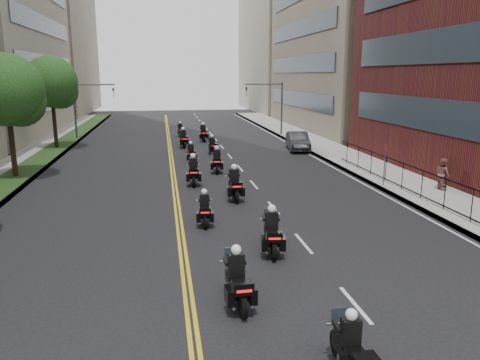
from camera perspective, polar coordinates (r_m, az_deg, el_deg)
The scene contains 23 objects.
sidewalk_right at distance 35.02m, azimuth 14.36°, elevation 1.97°, with size 4.00×90.00×0.15m, color gray.
sidewalk_left at distance 33.60m, azimuth -26.50°, elevation 0.57°, with size 4.00×90.00×0.15m, color gray.
grass_strip at distance 33.36m, azimuth -25.20°, elevation 0.79°, with size 2.00×90.00×0.04m, color #163513.
building_right_far at distance 87.92m, azimuth 6.40°, elevation 17.01°, with size 15.00×28.00×26.00m, color #AC9D8B.
building_left_far at distance 87.04m, azimuth -23.65°, elevation 16.10°, with size 16.00×28.00×26.00m, color gray.
iron_fence at distance 23.25m, azimuth 25.01°, elevation -2.12°, with size 0.05×28.00×1.50m.
traffic_signal_right at distance 49.89m, azimuth 4.04°, elevation 9.65°, with size 4.09×0.20×5.60m.
traffic_signal_left at distance 49.11m, azimuth -18.45°, elevation 8.98°, with size 4.09×0.20×5.60m.
motorcycle_1 at distance 10.90m, azimuth 13.49°, elevation -19.68°, with size 0.48×2.09×1.55m.
motorcycle_2 at distance 13.46m, azimuth -0.34°, elevation -12.33°, with size 0.56×2.37×1.75m.
motorcycle_3 at distance 17.17m, azimuth 3.90°, elevation -6.61°, with size 0.73×2.42×1.79m.
motorcycle_4 at distance 20.40m, azimuth -4.34°, elevation -3.73°, with size 0.53×2.11×1.56m.
motorcycle_5 at distance 24.32m, azimuth -0.67°, elevation -0.69°, with size 0.59×2.52×1.86m.
motorcycle_6 at distance 27.78m, azimuth -5.70°, elevation 0.93°, with size 0.59×2.49×1.84m.
motorcycle_7 at distance 31.19m, azimuth -2.83°, elevation 2.23°, with size 0.69×2.38×1.76m.
motorcycle_8 at distance 34.90m, azimuth -6.00°, elevation 3.19°, with size 0.51×2.14×1.58m.
motorcycle_9 at distance 38.32m, azimuth -3.37°, elevation 4.11°, with size 0.62×2.18×1.61m.
motorcycle_10 at distance 42.02m, azimuth -6.92°, elevation 4.92°, with size 0.68×2.47×1.82m.
motorcycle_11 at distance 45.89m, azimuth -4.49°, elevation 5.64°, with size 0.57×2.49×1.84m.
motorcycle_12 at distance 49.61m, azimuth -7.27°, elevation 6.00°, with size 0.58×2.15×1.59m.
parked_sedan at distance 40.56m, azimuth 7.05°, elevation 4.71°, with size 1.64×4.70×1.55m, color black.
pedestrian_b at distance 28.16m, azimuth 23.50°, elevation 0.69°, with size 0.84×0.66×1.74m, color #8A544B.
pedestrian_c at distance 28.67m, azimuth 23.58°, elevation 0.80°, with size 0.97×0.40×1.65m, color #404147.
Camera 1 is at (-2.03, -6.46, 6.40)m, focal length 35.00 mm.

